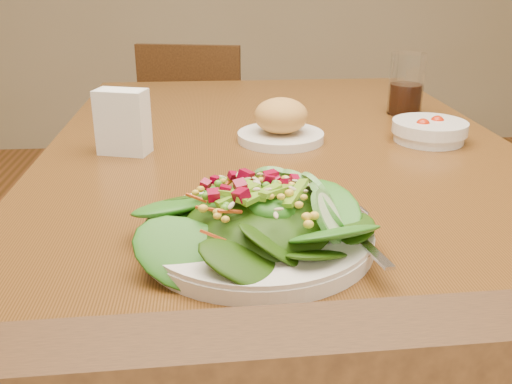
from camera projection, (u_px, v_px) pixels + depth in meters
dining_table at (283, 201)px, 1.11m from camera, size 0.90×1.40×0.75m
chair_far at (199, 145)px, 2.17m from camera, size 0.45×0.45×0.82m
salad_plate at (265, 221)px, 0.70m from camera, size 0.29×0.29×0.08m
bread_plate at (281, 124)px, 1.12m from camera, size 0.17×0.17×0.09m
tomato_bowl at (429, 131)px, 1.12m from camera, size 0.15×0.15×0.05m
drinking_glass at (406, 88)px, 1.31m from camera, size 0.08×0.08×0.14m
napkin_holder at (123, 120)px, 1.03m from camera, size 0.10×0.07×0.12m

